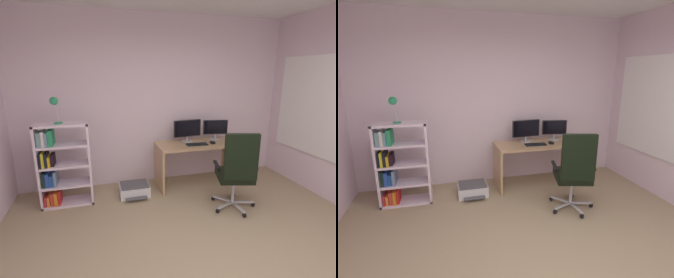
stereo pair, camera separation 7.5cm
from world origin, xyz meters
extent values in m
cube|color=silver|center=(0.00, 2.54, 1.40)|extent=(4.56, 0.10, 2.80)
cube|color=white|center=(2.28, 1.57, 1.36)|extent=(0.01, 1.20, 1.45)
cube|color=white|center=(2.27, 1.57, 1.36)|extent=(0.02, 1.28, 1.53)
cube|color=tan|center=(0.57, 2.07, 0.72)|extent=(1.32, 0.61, 0.04)
cube|color=tan|center=(-0.07, 2.07, 0.35)|extent=(0.04, 0.58, 0.70)
cube|color=tan|center=(1.22, 2.07, 0.35)|extent=(0.04, 0.58, 0.70)
cylinder|color=#B2B5B7|center=(0.46, 2.22, 0.74)|extent=(0.18, 0.18, 0.01)
cylinder|color=#B2B5B7|center=(0.46, 2.22, 0.79)|extent=(0.03, 0.03, 0.09)
cube|color=black|center=(0.46, 2.22, 0.96)|extent=(0.48, 0.08, 0.28)
cube|color=black|center=(0.46, 2.20, 0.96)|extent=(0.45, 0.05, 0.26)
cylinder|color=#B2B5B7|center=(0.97, 2.22, 0.74)|extent=(0.18, 0.18, 0.01)
cylinder|color=#B2B5B7|center=(0.97, 2.22, 0.79)|extent=(0.03, 0.03, 0.10)
cube|color=black|center=(0.97, 2.22, 0.95)|extent=(0.42, 0.11, 0.24)
cube|color=black|center=(0.97, 2.20, 0.95)|extent=(0.39, 0.07, 0.22)
cube|color=black|center=(0.54, 1.97, 0.74)|extent=(0.35, 0.15, 0.02)
cube|color=black|center=(0.81, 1.98, 0.75)|extent=(0.06, 0.10, 0.03)
cube|color=#B7BABC|center=(0.94, 1.17, 0.07)|extent=(0.30, 0.11, 0.02)
sphere|color=black|center=(1.08, 1.13, 0.03)|extent=(0.06, 0.06, 0.06)
cube|color=#B7BABC|center=(0.88, 1.34, 0.07)|extent=(0.19, 0.27, 0.02)
sphere|color=black|center=(0.96, 1.46, 0.03)|extent=(0.06, 0.06, 0.06)
cube|color=#B7BABC|center=(0.70, 1.33, 0.07)|extent=(0.21, 0.25, 0.02)
sphere|color=black|center=(0.61, 1.45, 0.03)|extent=(0.06, 0.06, 0.06)
cube|color=#B7BABC|center=(0.65, 1.16, 0.07)|extent=(0.29, 0.13, 0.02)
sphere|color=black|center=(0.51, 1.11, 0.03)|extent=(0.06, 0.06, 0.06)
cube|color=#B7BABC|center=(0.80, 1.06, 0.07)|extent=(0.04, 0.30, 0.02)
sphere|color=black|center=(0.81, 0.91, 0.03)|extent=(0.06, 0.06, 0.06)
cylinder|color=#B7BABC|center=(0.79, 1.21, 0.25)|extent=(0.04, 0.04, 0.36)
cube|color=black|center=(0.79, 1.21, 0.48)|extent=(0.57, 0.57, 0.10)
cube|color=black|center=(0.72, 0.96, 0.84)|extent=(0.43, 0.18, 0.61)
cube|color=black|center=(0.55, 1.28, 0.63)|extent=(0.13, 0.32, 0.03)
cube|color=black|center=(1.04, 1.15, 0.63)|extent=(0.13, 0.32, 0.03)
cube|color=white|center=(-1.81, 1.97, 0.60)|extent=(0.03, 0.32, 1.20)
cube|color=white|center=(-1.13, 1.97, 0.60)|extent=(0.03, 0.32, 1.20)
cube|color=white|center=(-1.47, 1.97, 1.18)|extent=(0.71, 0.32, 0.03)
cube|color=white|center=(-1.47, 1.97, 0.02)|extent=(0.71, 0.32, 0.03)
cube|color=white|center=(-1.47, 1.97, 0.31)|extent=(0.65, 0.32, 0.03)
cube|color=white|center=(-1.47, 1.97, 0.60)|extent=(0.65, 0.32, 0.03)
cube|color=white|center=(-1.47, 1.97, 0.89)|extent=(0.65, 0.32, 0.03)
cube|color=#BC2834|center=(-1.77, 1.97, 0.11)|extent=(0.03, 0.27, 0.15)
cube|color=orange|center=(-1.73, 1.98, 0.10)|extent=(0.04, 0.29, 0.14)
cube|color=red|center=(-1.68, 1.97, 0.13)|extent=(0.04, 0.26, 0.19)
cube|color=orange|center=(-1.63, 1.96, 0.13)|extent=(0.05, 0.26, 0.19)
cube|color=red|center=(-1.59, 1.97, 0.14)|extent=(0.03, 0.24, 0.21)
cube|color=black|center=(-1.76, 1.97, 0.43)|extent=(0.04, 0.25, 0.21)
cube|color=#25459E|center=(-1.72, 1.98, 0.42)|extent=(0.05, 0.26, 0.19)
cube|color=#2354A6|center=(-1.66, 1.97, 0.40)|extent=(0.05, 0.24, 0.16)
cube|color=slate|center=(-1.62, 1.97, 0.43)|extent=(0.04, 0.29, 0.22)
cube|color=black|center=(-1.77, 1.96, 0.72)|extent=(0.03, 0.28, 0.20)
cube|color=gold|center=(-1.74, 1.96, 0.72)|extent=(0.03, 0.27, 0.20)
cube|color=black|center=(-1.70, 1.96, 0.71)|extent=(0.04, 0.26, 0.19)
cube|color=gold|center=(-1.67, 1.97, 0.69)|extent=(0.03, 0.26, 0.14)
cube|color=black|center=(-1.63, 1.98, 0.69)|extent=(0.04, 0.22, 0.16)
cube|color=#6B9297|center=(-1.76, 1.96, 1.00)|extent=(0.05, 0.23, 0.19)
cube|color=silver|center=(-1.71, 1.97, 1.01)|extent=(0.04, 0.28, 0.21)
cube|color=#5F899D|center=(-1.67, 1.97, 1.00)|extent=(0.03, 0.25, 0.19)
cube|color=#268855|center=(-1.62, 1.97, 1.01)|extent=(0.06, 0.26, 0.22)
cylinder|color=#27935F|center=(-1.50, 1.97, 1.21)|extent=(0.11, 0.11, 0.02)
cylinder|color=silver|center=(-1.50, 1.97, 1.34)|extent=(0.01, 0.01, 0.26)
sphere|color=#27935F|center=(-1.53, 1.97, 1.50)|extent=(0.11, 0.11, 0.11)
cube|color=silver|center=(-0.51, 1.95, 0.08)|extent=(0.46, 0.35, 0.17)
cube|color=#4C4C51|center=(-0.51, 1.95, 0.18)|extent=(0.42, 0.32, 0.02)
cube|color=#4C4C51|center=(-0.51, 1.74, 0.05)|extent=(0.32, 0.10, 0.01)
camera|label=1|loc=(-0.99, -1.70, 1.87)|focal=27.15mm
camera|label=2|loc=(-0.92, -1.72, 1.87)|focal=27.15mm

